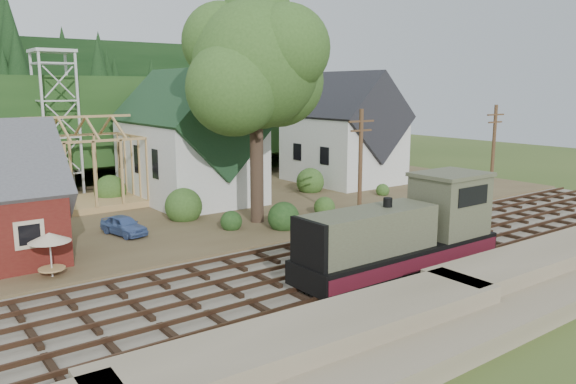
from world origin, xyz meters
TOP-DOWN VIEW (x-y plane):
  - ground at (0.00, 0.00)m, footprint 140.00×140.00m
  - embankment at (0.00, -8.50)m, footprint 64.00×5.00m
  - railroad_bed at (0.00, 0.00)m, footprint 64.00×11.00m
  - village_flat at (0.00, 18.00)m, footprint 64.00×26.00m
  - hillside at (0.00, 42.00)m, footprint 70.00×28.96m
  - ridge at (0.00, 58.00)m, footprint 80.00×20.00m
  - church at (2.00, 19.68)m, footprint 8.40×15.17m
  - farmhouse at (18.00, 19.00)m, footprint 8.40×10.80m
  - timber_frame at (-6.00, 22.00)m, footprint 8.20×6.20m
  - lattice_tower at (-6.00, 28.00)m, footprint 3.20×3.20m
  - big_tree at (2.17, 10.08)m, footprint 10.90×8.40m
  - telegraph_pole_near at (7.00, 5.20)m, footprint 2.20×0.28m
  - telegraph_pole_far at (22.00, 5.20)m, footprint 2.20×0.28m
  - locomotive at (2.36, -3.00)m, footprint 11.94×2.99m
  - car_blue at (-6.62, 12.06)m, footprint 2.21×3.83m
  - car_red at (25.21, 19.71)m, footprint 4.98×3.66m
  - patio_set at (-12.33, 6.46)m, footprint 1.98×1.98m

SIDE VIEW (x-z plane):
  - ground at x=0.00m, z-range 0.00..0.00m
  - embankment at x=0.00m, z-range -0.80..0.80m
  - hillside at x=0.00m, z-range -6.37..6.37m
  - ridge at x=0.00m, z-range -6.00..6.00m
  - railroad_bed at x=0.00m, z-range 0.00..0.16m
  - village_flat at x=0.00m, z-range 0.00..0.30m
  - car_blue at x=-6.62m, z-range 0.30..1.53m
  - car_red at x=25.21m, z-range 0.30..1.56m
  - locomotive at x=2.36m, z-range -0.27..4.51m
  - patio_set at x=-12.33m, z-range 1.08..3.29m
  - timber_frame at x=-6.00m, z-range -0.23..6.76m
  - telegraph_pole_near at x=7.00m, z-range 0.25..8.25m
  - telegraph_pole_far at x=22.00m, z-range 0.25..8.25m
  - farmhouse at x=18.00m, z-range -0.43..10.17m
  - church at x=2.00m, z-range -1.32..11.68m
  - lattice_tower at x=-6.00m, z-range 3.97..16.10m
  - big_tree at x=2.17m, z-range 2.87..17.57m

